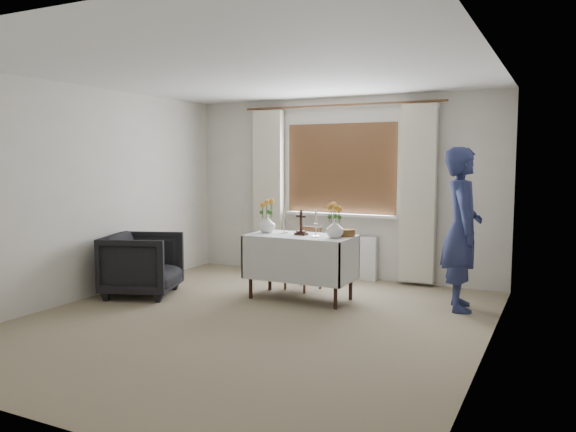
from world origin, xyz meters
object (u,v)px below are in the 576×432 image
(flower_vase_left, at_px, (267,224))
(flower_vase_right, at_px, (335,229))
(armchair, at_px, (142,264))
(person, at_px, (462,229))
(altar_table, at_px, (300,267))
(wooden_cross, at_px, (301,222))
(wooden_chair, at_px, (303,258))

(flower_vase_left, relative_size, flower_vase_right, 1.03)
(armchair, xyz_separation_m, person, (3.56, 1.06, 0.51))
(altar_table, height_order, flower_vase_left, flower_vase_left)
(altar_table, xyz_separation_m, flower_vase_left, (-0.46, 0.03, 0.49))
(flower_vase_right, bearing_deg, person, 17.75)
(altar_table, height_order, flower_vase_right, flower_vase_right)
(altar_table, distance_m, flower_vase_right, 0.66)
(flower_vase_left, bearing_deg, wooden_cross, -0.75)
(altar_table, bearing_deg, flower_vase_left, 176.87)
(wooden_chair, height_order, flower_vase_right, flower_vase_right)
(person, bearing_deg, flower_vase_right, 91.58)
(wooden_cross, relative_size, flower_vase_left, 1.37)
(wooden_chair, bearing_deg, person, 12.12)
(altar_table, bearing_deg, wooden_cross, 94.01)
(person, relative_size, flower_vase_right, 8.53)
(armchair, xyz_separation_m, flower_vase_left, (1.34, 0.70, 0.49))
(altar_table, xyz_separation_m, wooden_cross, (-0.00, 0.02, 0.53))
(flower_vase_right, bearing_deg, flower_vase_left, 175.99)
(altar_table, distance_m, wooden_cross, 0.53)
(altar_table, bearing_deg, armchair, -159.31)
(wooden_chair, bearing_deg, altar_table, -53.41)
(armchair, relative_size, flower_vase_right, 3.99)
(altar_table, relative_size, wooden_cross, 4.20)
(wooden_chair, bearing_deg, wooden_cross, -52.70)
(wooden_chair, distance_m, flower_vase_right, 0.94)
(wooden_cross, bearing_deg, altar_table, -80.60)
(wooden_chair, distance_m, wooden_cross, 0.70)
(altar_table, relative_size, wooden_chair, 1.55)
(altar_table, relative_size, flower_vase_left, 5.75)
(person, distance_m, flower_vase_left, 2.25)
(altar_table, distance_m, flower_vase_left, 0.67)
(wooden_cross, bearing_deg, flower_vase_left, -175.35)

